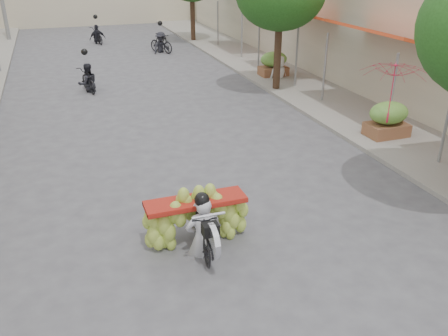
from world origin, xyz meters
TOP-DOWN VIEW (x-y plane):
  - sidewalk_right at (7.00, 15.00)m, footprint 4.00×60.00m
  - shophouse_row_right at (11.99, 14.00)m, footprint 9.77×40.00m
  - produce_crate_mid at (6.20, 8.00)m, footprint 1.20×0.88m
  - produce_crate_far at (6.20, 16.00)m, footprint 1.20×0.88m
  - banana_motorbike at (-0.72, 4.40)m, footprint 2.20×1.81m
  - market_umbrella at (5.81, 7.48)m, footprint 2.40×2.40m
  - pedestrian at (6.25, 15.58)m, footprint 1.02×0.70m
  - bg_motorbike_a at (-1.74, 16.47)m, footprint 0.87×1.66m
  - bg_motorbike_b at (2.78, 23.27)m, footprint 1.31×1.76m
  - bg_motorbike_c at (-0.25, 27.30)m, footprint 1.05×1.74m

SIDE VIEW (x-z plane):
  - sidewalk_right at x=7.00m, z-range 0.00..0.12m
  - produce_crate_mid at x=6.20m, z-range 0.13..1.29m
  - produce_crate_far at x=6.20m, z-range 0.13..1.29m
  - banana_motorbike at x=-0.72m, z-range -0.36..1.79m
  - bg_motorbike_a at x=-1.74m, z-range -0.23..1.72m
  - bg_motorbike_c at x=-0.25m, z-range -0.19..1.76m
  - bg_motorbike_b at x=2.78m, z-range -0.14..1.81m
  - pedestrian at x=6.25m, z-range 0.12..2.02m
  - market_umbrella at x=5.81m, z-range 1.60..3.36m
  - shophouse_row_right at x=11.99m, z-range 0.00..6.00m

